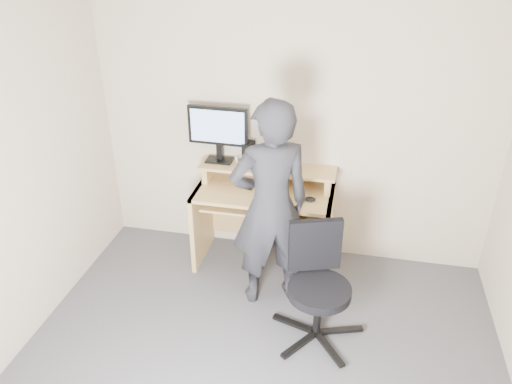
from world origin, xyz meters
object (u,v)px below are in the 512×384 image
at_px(monitor, 218,129).
at_px(person, 270,206).
at_px(office_chair, 317,280).
at_px(desk, 266,207).

bearing_deg(monitor, person, -45.56).
relative_size(monitor, office_chair, 0.60).
bearing_deg(desk, person, -75.56).
bearing_deg(person, desk, -100.52).
bearing_deg(desk, office_chair, -57.37).
height_order(desk, person, person).
bearing_deg(person, office_chair, 116.37).
xyz_separation_m(monitor, office_chair, (1.00, -0.97, -0.73)).
relative_size(monitor, person, 0.31).
distance_m(desk, monitor, 0.81).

